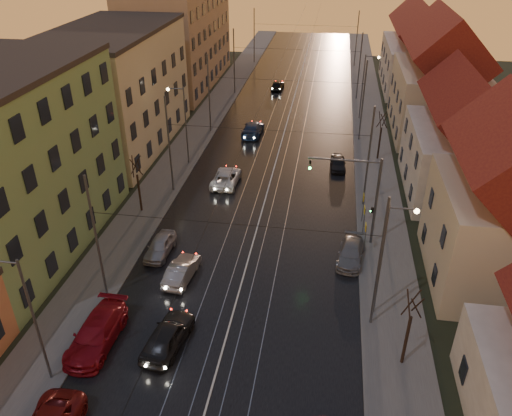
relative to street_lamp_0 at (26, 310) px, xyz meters
The scene contains 41 objects.
road 39.38m from the street_lamp_0, 76.53° to the left, with size 16.00×120.00×0.04m, color black.
sidewalk_left 38.31m from the street_lamp_0, 91.35° to the left, with size 4.00×120.00×0.15m, color #4C4C4C.
sidewalk_right 42.80m from the street_lamp_0, 63.31° to the left, with size 4.00×120.00×0.15m, color #4C4C4C.
tram_rail_0 38.92m from the street_lamp_0, 79.70° to the left, with size 0.06×120.00×0.03m, color gray.
tram_rail_1 39.20m from the street_lamp_0, 77.63° to the left, with size 0.06×120.00×0.03m, color gray.
tram_rail_2 39.56m from the street_lamp_0, 75.43° to the left, with size 0.06×120.00×0.03m, color gray.
tram_rail_3 39.94m from the street_lamp_0, 73.43° to the left, with size 0.06×120.00×0.03m, color gray.
apartment_left_1 14.73m from the street_lamp_0, 124.98° to the left, with size 10.00×18.00×13.00m, color #699760.
apartment_left_2 33.10m from the street_lamp_0, 104.70° to the left, with size 10.00×20.00×12.00m, color #BDB692.
apartment_left_3 56.67m from the street_lamp_0, 98.53° to the left, with size 10.00×24.00×14.00m, color #957C60.
house_right_1 29.17m from the street_lamp_0, 26.47° to the left, with size 8.67×10.20×10.80m.
house_right_2 36.84m from the street_lamp_0, 44.89° to the left, with size 9.18×12.24×9.20m.
house_right_3 48.61m from the street_lamp_0, 57.52° to the left, with size 9.18×14.28×11.50m.
house_right_4 64.52m from the street_lamp_0, 66.13° to the left, with size 9.18×16.32×10.00m.
catenary_pole_l_1 7.03m from the street_lamp_0, 85.88° to the left, with size 0.16×0.16×9.00m, color #595B60.
catenary_pole_r_1 19.04m from the street_lamp_0, 21.57° to the left, with size 0.16×0.16×9.00m, color #595B60.
catenary_pole_l_2 22.01m from the street_lamp_0, 88.69° to the left, with size 0.16×0.16×9.00m, color #595B60.
catenary_pole_r_2 28.24m from the street_lamp_0, 51.17° to the left, with size 0.16×0.16×9.00m, color #595B60.
catenary_pole_l_3 37.01m from the street_lamp_0, 89.22° to the left, with size 0.16×0.16×9.00m, color #595B60.
catenary_pole_r_3 41.02m from the street_lamp_0, 64.43° to the left, with size 0.16×0.16×9.00m, color #595B60.
catenary_pole_l_4 52.00m from the street_lamp_0, 89.44° to the left, with size 0.16×0.16×9.00m, color #595B60.
catenary_pole_r_4 54.93m from the street_lamp_0, 71.20° to the left, with size 0.16×0.16×9.00m, color #595B60.
catenary_pole_l_5 70.00m from the street_lamp_0, 89.59° to the left, with size 0.16×0.16×9.00m, color #595B60.
catenary_pole_r_5 72.21m from the street_lamp_0, 75.81° to the left, with size 0.16×0.16×9.00m, color #595B60.
street_lamp_0 is the anchor object (origin of this frame).
street_lamp_1 19.89m from the street_lamp_0, 23.72° to the left, with size 1.75×0.32×8.00m.
street_lamp_2 28.00m from the street_lamp_0, 90.00° to the left, with size 1.75×0.32×8.00m.
street_lamp_3 47.62m from the street_lamp_0, 67.52° to the left, with size 1.75×0.32×8.00m.
traffic_light_mast 23.42m from the street_lamp_0, 43.10° to the left, with size 5.30×0.32×7.20m.
bare_tree_0 18.19m from the street_lamp_0, 93.47° to the left, with size 1.09×1.09×5.11m.
bare_tree_1 19.86m from the street_lamp_0, 11.71° to the left, with size 1.09×1.09×5.11m.
bare_tree_2 37.56m from the street_lamp_0, 58.63° to the left, with size 1.09×1.09×5.11m.
driving_car_0 7.92m from the street_lamp_0, 29.61° to the left, with size 1.86×4.63×1.58m, color black.
driving_car_1 11.59m from the street_lamp_0, 62.95° to the left, with size 1.44×4.13×1.36m, color gray.
driving_car_2 25.05m from the street_lamp_0, 78.22° to the left, with size 2.26×4.91×1.36m, color silver.
driving_car_3 37.42m from the street_lamp_0, 81.40° to the left, with size 2.11×5.20×1.51m, color navy.
driving_car_4 55.47m from the street_lamp_0, 83.41° to the left, with size 1.56×3.88×1.32m, color black.
parked_left_2 5.29m from the street_lamp_0, 59.29° to the left, with size 2.21×5.45×1.58m, color maroon.
parked_left_3 13.21m from the street_lamp_0, 78.60° to the left, with size 1.57×3.90×1.33m, color #9F9EA3.
parked_right_1 21.80m from the street_lamp_0, 39.42° to the left, with size 1.75×4.30×1.25m, color gray.
parked_right_2 33.26m from the street_lamp_0, 62.11° to the left, with size 1.47×3.66×1.25m, color black.
Camera 1 is at (5.11, -14.96, 21.76)m, focal length 35.00 mm.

